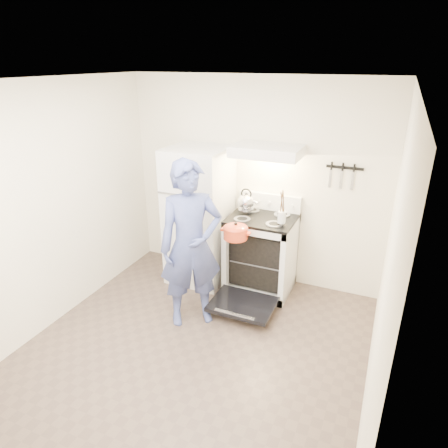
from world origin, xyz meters
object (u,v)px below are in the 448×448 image
at_px(stove_body, 261,255).
at_px(person, 191,246).
at_px(refrigerator, 199,216).
at_px(dutch_oven, 236,233).
at_px(tea_kettle, 246,201).

relative_size(stove_body, person, 0.52).
xyz_separation_m(refrigerator, dutch_oven, (0.68, -0.50, 0.09)).
distance_m(stove_body, tea_kettle, 0.68).
height_order(refrigerator, stove_body, refrigerator).
bearing_deg(person, dutch_oven, 9.85).
relative_size(refrigerator, dutch_oven, 5.15).
bearing_deg(refrigerator, tea_kettle, 8.80).
bearing_deg(tea_kettle, stove_body, -15.81).
distance_m(tea_kettle, dutch_oven, 0.62).
bearing_deg(stove_body, person, -117.50).
xyz_separation_m(refrigerator, stove_body, (0.81, 0.02, -0.39)).
distance_m(refrigerator, stove_body, 0.90).
relative_size(person, dutch_oven, 5.40).
distance_m(refrigerator, tea_kettle, 0.64).
bearing_deg(refrigerator, person, -68.42).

